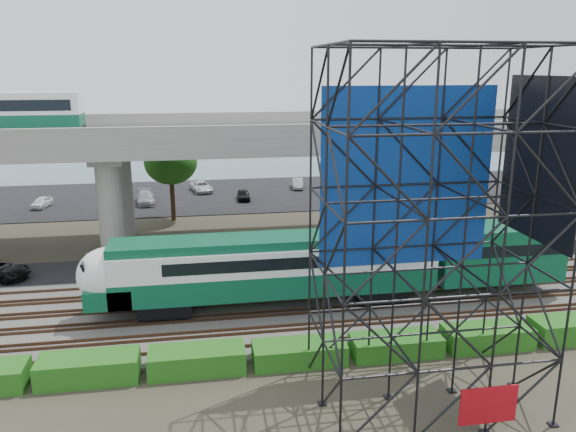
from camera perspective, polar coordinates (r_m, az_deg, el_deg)
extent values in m
plane|color=#474233|center=(32.45, -2.04, -11.06)|extent=(140.00, 140.00, 0.00)
cube|color=slate|center=(34.20, -2.48, -9.46)|extent=(90.00, 12.00, 0.20)
cube|color=black|center=(42.07, -3.89, -4.80)|extent=(90.00, 5.00, 0.08)
cube|color=black|center=(64.62, -5.93, 2.18)|extent=(90.00, 18.00, 0.08)
cube|color=#415C6B|center=(86.20, -6.87, 5.34)|extent=(140.00, 40.00, 0.03)
cube|color=#472D1E|center=(29.91, -1.35, -12.83)|extent=(90.00, 0.08, 0.16)
cube|color=#472D1E|center=(31.18, -1.73, -11.62)|extent=(90.00, 0.08, 0.16)
cube|color=#472D1E|center=(31.68, -1.87, -11.17)|extent=(90.00, 0.08, 0.16)
cube|color=#472D1E|center=(32.97, -2.20, -10.08)|extent=(90.00, 0.08, 0.16)
cube|color=#472D1E|center=(33.48, -2.33, -9.68)|extent=(90.00, 0.08, 0.16)
cube|color=#472D1E|center=(34.78, -2.62, -8.70)|extent=(90.00, 0.08, 0.16)
cube|color=#472D1E|center=(35.29, -2.73, -8.34)|extent=(90.00, 0.08, 0.16)
cube|color=#472D1E|center=(36.61, -3.00, -7.46)|extent=(90.00, 0.08, 0.16)
cube|color=#472D1E|center=(37.13, -3.10, -7.14)|extent=(90.00, 0.08, 0.16)
cube|color=#472D1E|center=(38.46, -3.34, -6.34)|extent=(90.00, 0.08, 0.16)
cube|color=black|center=(33.79, -12.33, -8.81)|extent=(3.00, 2.20, 0.90)
cube|color=black|center=(35.43, 9.33, -7.51)|extent=(3.00, 2.20, 0.90)
cube|color=#0B4E31|center=(33.57, -1.23, -6.48)|extent=(19.00, 3.00, 1.40)
cube|color=white|center=(33.07, -1.24, -4.14)|extent=(19.00, 3.00, 1.50)
cube|color=#0B4E31|center=(32.75, -1.25, -2.49)|extent=(19.00, 2.60, 0.50)
cube|color=black|center=(33.20, 0.47, -3.97)|extent=(15.00, 3.06, 0.70)
ellipsoid|color=white|center=(33.35, -17.70, -5.71)|extent=(3.60, 3.00, 3.20)
cube|color=#0B4E31|center=(33.72, -17.56, -7.38)|extent=(2.60, 3.00, 1.10)
cube|color=black|center=(33.37, -19.64, -4.96)|extent=(0.48, 2.00, 1.09)
cube|color=#0B4E31|center=(37.71, 20.36, -3.40)|extent=(8.00, 3.00, 3.40)
cube|color=#9E9B93|center=(45.44, -4.77, 7.78)|extent=(80.00, 12.00, 1.20)
cube|color=#9E9B93|center=(39.61, -4.10, 8.42)|extent=(80.00, 0.50, 1.10)
cube|color=#9E9B93|center=(51.02, -5.34, 9.85)|extent=(80.00, 0.50, 1.10)
cylinder|color=#9E9B93|center=(43.15, -17.58, 0.53)|extent=(1.80, 1.80, 8.00)
cylinder|color=#9E9B93|center=(49.91, -16.52, 2.50)|extent=(1.80, 1.80, 8.00)
cube|color=#9E9B93|center=(45.85, -17.36, 6.09)|extent=(2.40, 9.00, 0.60)
cylinder|color=#9E9B93|center=(44.81, 8.60, 1.58)|extent=(1.80, 1.80, 8.00)
cylinder|color=#9E9B93|center=(51.35, 6.22, 3.37)|extent=(1.80, 1.80, 8.00)
cube|color=#9E9B93|center=(47.41, 7.48, 6.91)|extent=(2.40, 9.00, 0.60)
cylinder|color=#9E9B93|center=(58.75, 23.43, 3.68)|extent=(1.80, 1.80, 8.00)
cube|color=#9E9B93|center=(55.34, 25.76, 6.70)|extent=(2.40, 9.00, 0.60)
cube|color=black|center=(47.42, -27.25, 7.65)|extent=(12.00, 2.50, 0.70)
cube|color=navy|center=(26.26, 11.97, 3.82)|extent=(8.10, 0.08, 8.25)
cube|color=black|center=(25.47, 24.25, 5.24)|extent=(0.06, 5.40, 6.75)
cube|color=#A70B14|center=(24.64, 19.68, -17.64)|extent=(2.40, 0.08, 1.60)
cube|color=black|center=(27.00, 13.29, -17.18)|extent=(9.36, 6.36, 0.08)
cube|color=#165613|center=(28.66, -19.59, -14.38)|extent=(4.60, 1.80, 1.20)
cube|color=#165613|center=(28.17, -9.22, -14.24)|extent=(4.60, 1.80, 1.15)
cube|color=#165613|center=(28.57, 1.15, -13.72)|extent=(4.60, 1.80, 1.03)
cube|color=#165613|center=(29.80, 10.89, -12.75)|extent=(4.60, 1.80, 1.01)
cube|color=#165613|center=(31.75, 19.57, -11.47)|extent=(4.60, 1.80, 1.12)
cube|color=#165613|center=(34.32, 27.04, -10.18)|extent=(4.60, 1.80, 1.20)
cylinder|color=#382314|center=(46.56, 13.21, -0.17)|extent=(0.44, 0.44, 4.80)
ellipsoid|color=#165613|center=(45.85, 13.45, 3.69)|extent=(4.94, 4.94, 4.18)
cylinder|color=#382314|center=(54.29, -11.66, 2.05)|extent=(0.44, 0.44, 4.80)
ellipsoid|color=#165613|center=(53.69, -11.84, 5.38)|extent=(4.94, 4.94, 4.18)
imported|color=white|center=(63.52, -23.76, 1.29)|extent=(1.87, 3.37, 1.08)
imported|color=#B7B8BF|center=(66.92, -16.82, 2.63)|extent=(1.70, 3.85, 1.23)
imported|color=#96979D|center=(61.69, -14.27, 1.83)|extent=(2.30, 4.60, 1.28)
imported|color=silver|center=(66.34, -8.80, 2.97)|extent=(2.91, 4.61, 1.19)
imported|color=black|center=(61.66, -4.54, 2.17)|extent=(1.46, 3.38, 1.13)
imported|color=gray|center=(67.40, 0.98, 3.32)|extent=(1.69, 3.62, 1.15)
imported|color=white|center=(63.85, 6.61, 2.58)|extent=(2.04, 4.20, 1.18)
imported|color=#B2B4BB|center=(69.15, 7.24, 3.56)|extent=(3.03, 4.96, 1.29)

